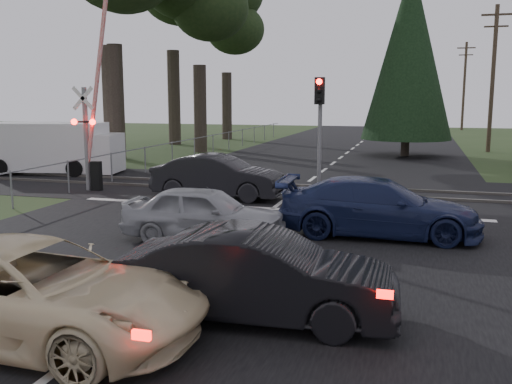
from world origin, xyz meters
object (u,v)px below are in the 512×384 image
(cream_coupe, at_px, (32,292))
(dark_car_far, at_px, (218,177))
(blue_sedan, at_px, (379,208))
(silver_car, at_px, (204,214))
(crossing_signal, at_px, (91,135))
(utility_pole_mid, at_px, (493,76))
(dark_hatchback, at_px, (259,276))
(traffic_signal_center, at_px, (319,116))
(white_van, at_px, (57,148))
(utility_pole_far, at_px, (464,84))

(cream_coupe, height_order, dark_car_far, dark_car_far)
(blue_sedan, bearing_deg, silver_car, 111.57)
(crossing_signal, distance_m, silver_car, 9.01)
(utility_pole_mid, distance_m, silver_car, 27.93)
(dark_car_far, bearing_deg, dark_hatchback, -156.63)
(crossing_signal, bearing_deg, utility_pole_mid, 52.03)
(dark_car_far, bearing_deg, traffic_signal_center, -70.77)
(utility_pole_mid, height_order, dark_hatchback, utility_pole_mid)
(cream_coupe, bearing_deg, white_van, 35.01)
(dark_hatchback, bearing_deg, silver_car, 27.61)
(dark_car_far, distance_m, white_van, 10.05)
(white_van, bearing_deg, utility_pole_mid, 29.34)
(silver_car, height_order, dark_car_far, dark_car_far)
(silver_car, bearing_deg, blue_sedan, -69.20)
(crossing_signal, relative_size, blue_sedan, 1.40)
(utility_pole_mid, relative_size, white_van, 1.46)
(dark_car_far, relative_size, white_van, 0.73)
(traffic_signal_center, bearing_deg, cream_coupe, -98.54)
(silver_car, relative_size, white_van, 0.64)
(crossing_signal, relative_size, utility_pole_mid, 0.77)
(silver_car, height_order, white_van, white_van)
(utility_pole_mid, height_order, dark_car_far, utility_pole_mid)
(dark_hatchback, relative_size, blue_sedan, 0.86)
(utility_pole_mid, distance_m, cream_coupe, 33.67)
(traffic_signal_center, height_order, silver_car, traffic_signal_center)
(dark_hatchback, distance_m, dark_car_far, 10.92)
(blue_sedan, bearing_deg, utility_pole_mid, -13.35)
(traffic_signal_center, bearing_deg, utility_pole_far, 80.40)
(utility_pole_far, xyz_separation_m, dark_hatchback, (-6.50, -55.49, -4.02))
(utility_pole_far, bearing_deg, utility_pole_mid, -90.00)
(dark_hatchback, bearing_deg, dark_car_far, 20.03)
(utility_pole_mid, relative_size, cream_coupe, 1.76)
(dark_hatchback, relative_size, silver_car, 1.09)
(traffic_signal_center, relative_size, utility_pole_far, 0.46)
(utility_pole_far, bearing_deg, silver_car, -100.09)
(utility_pole_far, xyz_separation_m, blue_sedan, (-5.10, -49.39, -4.00))
(utility_pole_far, relative_size, dark_hatchback, 2.09)
(cream_coupe, distance_m, dark_car_far, 11.72)
(cream_coupe, relative_size, dark_hatchback, 1.19)
(traffic_signal_center, height_order, dark_hatchback, traffic_signal_center)
(white_van, bearing_deg, traffic_signal_center, -23.19)
(blue_sedan, relative_size, white_van, 0.81)
(traffic_signal_center, height_order, cream_coupe, traffic_signal_center)
(utility_pole_far, xyz_separation_m, dark_car_far, (-10.77, -45.44, -3.98))
(cream_coupe, relative_size, blue_sedan, 1.03)
(utility_pole_mid, xyz_separation_m, dark_hatchback, (-6.50, -30.49, -4.02))
(silver_car, bearing_deg, traffic_signal_center, -15.54)
(traffic_signal_center, height_order, blue_sedan, traffic_signal_center)
(silver_car, bearing_deg, utility_pole_far, -12.41)
(dark_hatchback, distance_m, silver_car, 5.10)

